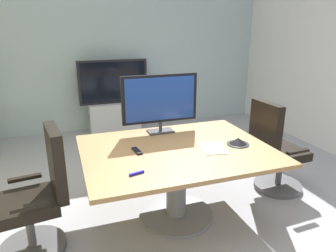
% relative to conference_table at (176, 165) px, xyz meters
% --- Properties ---
extents(ground_plane, '(7.40, 7.40, 0.00)m').
position_rel_conference_table_xyz_m(ground_plane, '(-0.06, 0.01, -0.57)').
color(ground_plane, '#99999E').
extents(wall_back_glass_partition, '(5.85, 0.10, 2.93)m').
position_rel_conference_table_xyz_m(wall_back_glass_partition, '(-0.06, 3.21, 0.89)').
color(wall_back_glass_partition, '#9EB2B7').
rests_on(wall_back_glass_partition, ground).
extents(conference_table, '(1.79, 1.38, 0.75)m').
position_rel_conference_table_xyz_m(conference_table, '(0.00, 0.00, 0.00)').
color(conference_table, olive).
rests_on(conference_table, ground).
extents(office_chair_left, '(0.62, 0.60, 1.09)m').
position_rel_conference_table_xyz_m(office_chair_left, '(-1.27, -0.06, -0.12)').
color(office_chair_left, '#4C4C51').
rests_on(office_chair_left, ground).
extents(office_chair_right, '(0.61, 0.58, 1.09)m').
position_rel_conference_table_xyz_m(office_chair_right, '(1.27, 0.13, -0.12)').
color(office_chair_right, '#4C4C51').
rests_on(office_chair_right, ground).
extents(tv_monitor, '(0.84, 0.18, 0.64)m').
position_rel_conference_table_xyz_m(tv_monitor, '(0.00, 0.52, 0.54)').
color(tv_monitor, '#333338').
rests_on(tv_monitor, conference_table).
extents(wall_display_unit, '(1.20, 0.36, 1.31)m').
position_rel_conference_table_xyz_m(wall_display_unit, '(-0.11, 2.85, -0.13)').
color(wall_display_unit, '#B7BABC').
rests_on(wall_display_unit, ground).
extents(conference_phone, '(0.22, 0.22, 0.07)m').
position_rel_conference_table_xyz_m(conference_phone, '(0.61, -0.11, 0.21)').
color(conference_phone, black).
rests_on(conference_phone, conference_table).
extents(remote_control, '(0.07, 0.17, 0.02)m').
position_rel_conference_table_xyz_m(remote_control, '(-0.38, 0.04, 0.19)').
color(remote_control, black).
rests_on(remote_control, conference_table).
extents(whiteboard_marker, '(0.13, 0.05, 0.02)m').
position_rel_conference_table_xyz_m(whiteboard_marker, '(-0.50, -0.41, 0.19)').
color(whiteboard_marker, '#1919A5').
rests_on(whiteboard_marker, conference_table).
extents(paper_notepad, '(0.26, 0.33, 0.01)m').
position_rel_conference_table_xyz_m(paper_notepad, '(0.33, -0.12, 0.18)').
color(paper_notepad, white).
rests_on(paper_notepad, conference_table).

